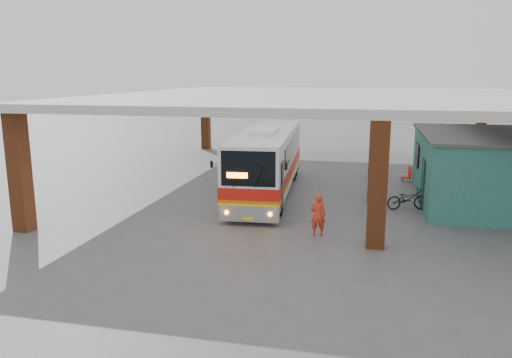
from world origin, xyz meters
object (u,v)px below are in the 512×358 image
at_px(coach_bus, 267,160).
at_px(red_chair, 408,175).
at_px(motorcycle, 407,199).
at_px(pedestrian, 318,215).

xyz_separation_m(coach_bus, red_chair, (6.76, 4.27, -1.22)).
relative_size(motorcycle, red_chair, 2.12).
relative_size(pedestrian, red_chair, 1.80).
distance_m(coach_bus, red_chair, 8.09).
distance_m(motorcycle, pedestrian, 5.44).
height_order(coach_bus, pedestrian, coach_bus).
distance_m(pedestrian, red_chair, 10.80).
bearing_deg(red_chair, coach_bus, -159.62).
xyz_separation_m(pedestrian, red_chair, (3.75, 10.12, -0.37)).
bearing_deg(red_chair, motorcycle, -105.96).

